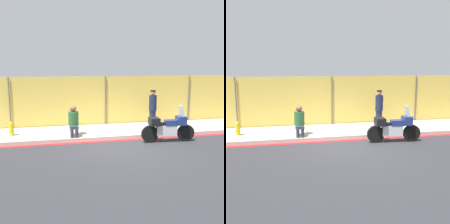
% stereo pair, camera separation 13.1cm
% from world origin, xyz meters
% --- Properties ---
extents(ground_plane, '(120.00, 120.00, 0.00)m').
position_xyz_m(ground_plane, '(0.00, 0.00, 0.00)').
color(ground_plane, '#2D2D33').
extents(sidewalk, '(33.03, 2.43, 0.16)m').
position_xyz_m(sidewalk, '(0.00, 2.15, 0.08)').
color(sidewalk, '#ADA89E').
rests_on(sidewalk, ground_plane).
extents(curb_paint_stripe, '(33.03, 0.18, 0.01)m').
position_xyz_m(curb_paint_stripe, '(0.00, 0.85, 0.00)').
color(curb_paint_stripe, red).
rests_on(curb_paint_stripe, ground_plane).
extents(storefront_fence, '(31.38, 0.17, 2.50)m').
position_xyz_m(storefront_fence, '(0.00, 3.46, 1.25)').
color(storefront_fence, gold).
rests_on(storefront_fence, ground_plane).
extents(motorcycle, '(2.16, 0.60, 1.45)m').
position_xyz_m(motorcycle, '(1.92, 0.28, 0.58)').
color(motorcycle, black).
rests_on(motorcycle, ground_plane).
extents(officer_standing, '(0.36, 0.36, 1.71)m').
position_xyz_m(officer_standing, '(2.10, 2.45, 1.03)').
color(officer_standing, '#191E38').
rests_on(officer_standing, sidewalk).
extents(person_seated_on_curb, '(0.42, 0.67, 1.25)m').
position_xyz_m(person_seated_on_curb, '(-1.71, 1.41, 0.84)').
color(person_seated_on_curb, '#2D3342').
rests_on(person_seated_on_curb, sidewalk).
extents(fire_hydrant, '(0.18, 0.23, 0.57)m').
position_xyz_m(fire_hydrant, '(-4.21, 1.98, 0.44)').
color(fire_hydrant, gold).
rests_on(fire_hydrant, sidewalk).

